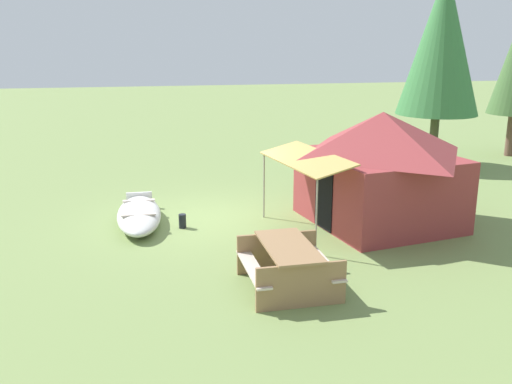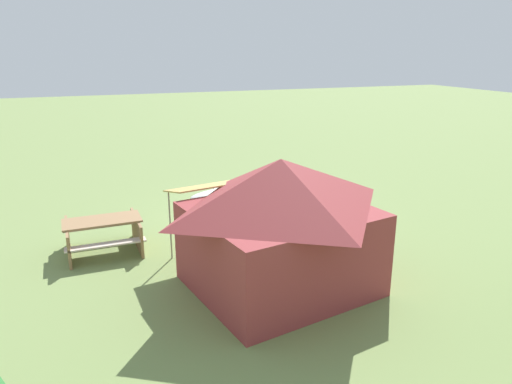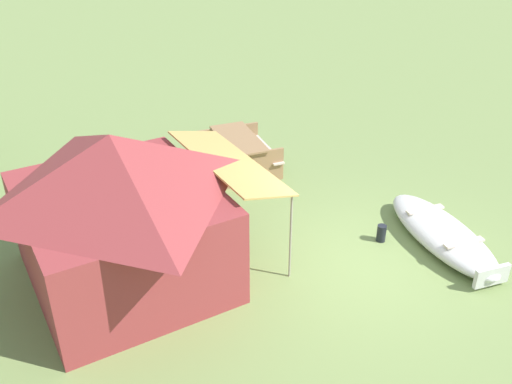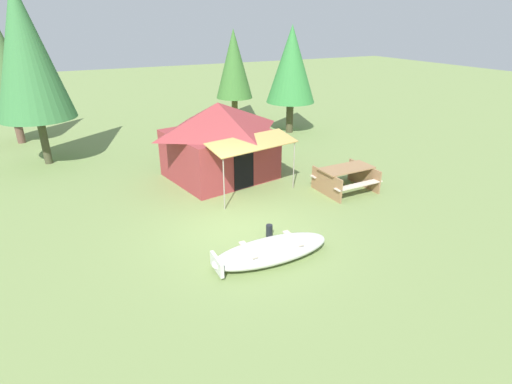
% 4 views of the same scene
% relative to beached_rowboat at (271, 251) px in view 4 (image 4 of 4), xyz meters
% --- Properties ---
extents(ground_plane, '(80.00, 80.00, 0.00)m').
position_rel_beached_rowboat_xyz_m(ground_plane, '(0.00, 1.73, -0.24)').
color(ground_plane, olive).
extents(beached_rowboat, '(2.95, 1.03, 0.46)m').
position_rel_beached_rowboat_xyz_m(beached_rowboat, '(0.00, 0.00, 0.00)').
color(beached_rowboat, silver).
rests_on(beached_rowboat, ground_plane).
extents(canvas_cabin_tent, '(4.01, 4.55, 2.64)m').
position_rel_beached_rowboat_xyz_m(canvas_cabin_tent, '(0.97, 5.58, 1.13)').
color(canvas_cabin_tent, '#933436').
rests_on(canvas_cabin_tent, ground_plane).
extents(picnic_table, '(1.79, 1.57, 0.80)m').
position_rel_beached_rowboat_xyz_m(picnic_table, '(4.15, 2.56, 0.26)').
color(picnic_table, '#96704B').
rests_on(picnic_table, ground_plane).
extents(cooler_box, '(0.49, 0.55, 0.32)m').
position_rel_beached_rowboat_xyz_m(cooler_box, '(0.07, 4.24, -0.08)').
color(cooler_box, '#2A70B1').
rests_on(cooler_box, ground_plane).
extents(fuel_can, '(0.19, 0.19, 0.33)m').
position_rel_beached_rowboat_xyz_m(fuel_can, '(0.49, 0.98, -0.07)').
color(fuel_can, black).
rests_on(fuel_can, ground_plane).
extents(pine_tree_back_left, '(1.94, 1.94, 4.75)m').
position_rel_beached_rowboat_xyz_m(pine_tree_back_left, '(4.93, 13.33, 2.73)').
color(pine_tree_back_left, brown).
rests_on(pine_tree_back_left, ground_plane).
extents(pine_tree_back_right, '(2.69, 2.69, 6.50)m').
position_rel_beached_rowboat_xyz_m(pine_tree_back_right, '(-4.51, 9.90, 3.89)').
color(pine_tree_back_right, '#42432C').
rests_on(pine_tree_back_right, ground_plane).
extents(pine_tree_far_center, '(1.95, 1.95, 5.41)m').
position_rel_beached_rowboat_xyz_m(pine_tree_far_center, '(-5.54, 13.58, 3.22)').
color(pine_tree_far_center, brown).
rests_on(pine_tree_far_center, ground_plane).
extents(pine_tree_side, '(2.30, 2.30, 4.97)m').
position_rel_beached_rowboat_xyz_m(pine_tree_side, '(6.30, 9.76, 2.97)').
color(pine_tree_side, '#444028').
rests_on(pine_tree_side, ground_plane).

